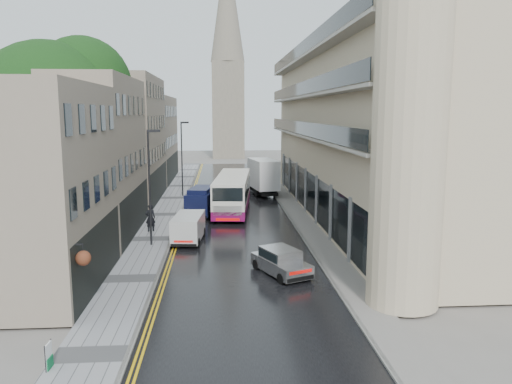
{
  "coord_description": "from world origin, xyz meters",
  "views": [
    {
      "loc": [
        -1.16,
        -14.56,
        8.73
      ],
      "look_at": [
        1.21,
        18.0,
        3.48
      ],
      "focal_mm": 35.0,
      "sensor_mm": 36.0,
      "label": 1
    }
  ],
  "objects": [
    {
      "name": "lamp_post_near",
      "position": [
        -5.71,
        17.6,
        3.85
      ],
      "size": [
        0.86,
        0.41,
        7.47
      ],
      "primitive_type": null,
      "rotation": [
        0.0,
        0.0,
        0.28
      ],
      "color": "black",
      "rests_on": "left_sidewalk"
    },
    {
      "name": "left_sidewalk",
      "position": [
        -5.85,
        27.5,
        0.06
      ],
      "size": [
        2.7,
        85.0,
        0.12
      ],
      "primitive_type": "cube",
      "color": "gray",
      "rests_on": "ground"
    },
    {
      "name": "cream_bus",
      "position": [
        -1.58,
        25.99,
        1.61
      ],
      "size": [
        3.72,
        11.82,
        3.17
      ],
      "primitive_type": null,
      "rotation": [
        0.0,
        0.0,
        -0.09
      ],
      "color": "white",
      "rests_on": "road"
    },
    {
      "name": "tree_far",
      "position": [
        -12.2,
        33.0,
        6.23
      ],
      "size": [
        9.24,
        9.24,
        12.46
      ],
      "primitive_type": null,
      "color": "black",
      "rests_on": "ground"
    },
    {
      "name": "modern_block",
      "position": [
        10.3,
        26.0,
        7.0
      ],
      "size": [
        8.0,
        40.0,
        14.0
      ],
      "primitive_type": null,
      "color": "#BFAF8E",
      "rests_on": "ground"
    },
    {
      "name": "estate_sign",
      "position": [
        -7.03,
        1.67,
        0.57
      ],
      "size": [
        0.11,
        0.54,
        0.9
      ],
      "primitive_type": null,
      "rotation": [
        0.0,
        0.0,
        -0.06
      ],
      "color": "white",
      "rests_on": "left_sidewalk"
    },
    {
      "name": "road",
      "position": [
        0.0,
        27.5,
        0.01
      ],
      "size": [
        9.0,
        85.0,
        0.02
      ],
      "primitive_type": "cube",
      "color": "black",
      "rests_on": "ground"
    },
    {
      "name": "old_shop_row",
      "position": [
        -9.45,
        30.0,
        6.0
      ],
      "size": [
        4.5,
        56.0,
        12.0
      ],
      "primitive_type": null,
      "color": "gray",
      "rests_on": "ground"
    },
    {
      "name": "tree_near",
      "position": [
        -12.5,
        20.0,
        6.95
      ],
      "size": [
        10.56,
        10.56,
        13.89
      ],
      "primitive_type": null,
      "color": "black",
      "rests_on": "ground"
    },
    {
      "name": "church_spire",
      "position": [
        0.5,
        82.0,
        20.0
      ],
      "size": [
        6.4,
        6.4,
        40.0
      ],
      "primitive_type": null,
      "color": "gray",
      "rests_on": "ground"
    },
    {
      "name": "navy_van",
      "position": [
        -3.92,
        26.15,
        1.26
      ],
      "size": [
        2.8,
        5.13,
        2.48
      ],
      "primitive_type": null,
      "rotation": [
        0.0,
        0.0,
        -0.18
      ],
      "color": "black",
      "rests_on": "road"
    },
    {
      "name": "silver_hatchback",
      "position": [
        1.92,
        9.75,
        0.75
      ],
      "size": [
        3.13,
        4.23,
        1.45
      ],
      "primitive_type": null,
      "rotation": [
        0.0,
        0.0,
        0.42
      ],
      "color": "#A8A9AD",
      "rests_on": "road"
    },
    {
      "name": "white_lorry",
      "position": [
        2.55,
        36.04,
        1.93
      ],
      "size": [
        3.46,
        7.54,
        3.82
      ],
      "primitive_type": null,
      "rotation": [
        0.0,
        0.0,
        0.18
      ],
      "color": "white",
      "rests_on": "road"
    },
    {
      "name": "pedestrian",
      "position": [
        -6.25,
        21.36,
        1.12
      ],
      "size": [
        0.84,
        0.68,
        1.99
      ],
      "primitive_type": "imported",
      "rotation": [
        0.0,
        0.0,
        3.46
      ],
      "color": "black",
      "rests_on": "left_sidewalk"
    },
    {
      "name": "white_van",
      "position": [
        -4.3,
        17.3,
        0.96
      ],
      "size": [
        2.17,
        4.31,
        1.88
      ],
      "primitive_type": null,
      "rotation": [
        0.0,
        0.0,
        -0.09
      ],
      "color": "beige",
      "rests_on": "road"
    },
    {
      "name": "right_sidewalk",
      "position": [
        5.4,
        27.5,
        0.06
      ],
      "size": [
        1.8,
        85.0,
        0.12
      ],
      "primitive_type": "cube",
      "color": "slate",
      "rests_on": "ground"
    },
    {
      "name": "lamp_post_far",
      "position": [
        -5.06,
        36.89,
        3.92
      ],
      "size": [
        0.86,
        0.5,
        7.59
      ],
      "primitive_type": null,
      "rotation": [
        0.0,
        0.0,
        0.39
      ],
      "color": "black",
      "rests_on": "left_sidewalk"
    }
  ]
}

